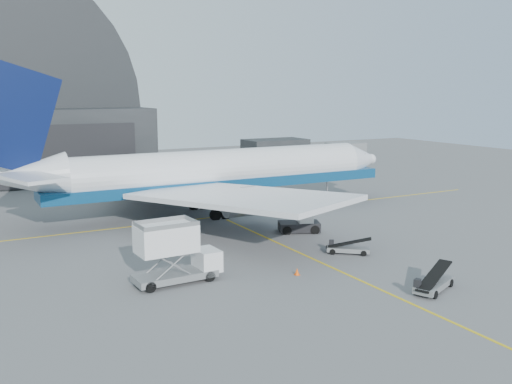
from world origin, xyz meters
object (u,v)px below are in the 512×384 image
pushback_tug (300,225)px  belt_loader_b (348,248)px  airliner (208,173)px  belt_loader_a (433,284)px  catering_truck (174,253)px

pushback_tug → belt_loader_b: (-0.63, -9.10, -0.26)m
pushback_tug → belt_loader_b: 9.13m
airliner → belt_loader_a: bearing=-83.2°
airliner → belt_loader_a: size_ratio=10.82×
belt_loader_a → belt_loader_b: 11.10m
airliner → catering_truck: 25.57m
airliner → belt_loader_b: airliner is taller
airliner → belt_loader_b: (4.40, -21.93, -4.59)m
belt_loader_a → airliner: bearing=73.0°
airliner → pushback_tug: 14.45m
airliner → catering_truck: bearing=-119.6°
airliner → belt_loader_b: 22.83m
belt_loader_a → belt_loader_b: bearing=63.7°
airliner → catering_truck: (-12.58, -22.10, -2.69)m
catering_truck → belt_loader_b: size_ratio=1.81×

